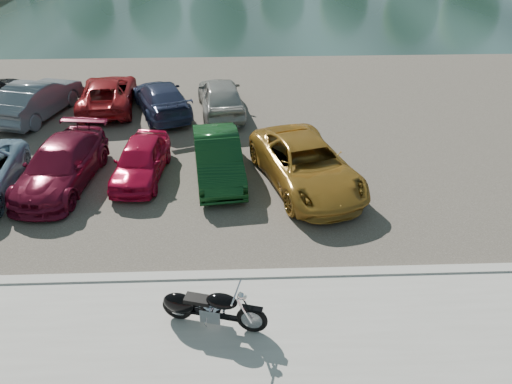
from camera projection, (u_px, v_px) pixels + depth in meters
ground at (263, 341)px, 10.50m from camera, size 200.00×200.00×0.00m
promenade at (265, 380)px, 9.63m from camera, size 60.00×6.00×0.10m
kerb at (259, 275)px, 12.16m from camera, size 60.00×0.30×0.14m
parking_lot at (249, 125)px, 19.82m from camera, size 60.00×18.00×0.04m
motorcycle at (204, 307)px, 10.57m from camera, size 2.28×0.95×1.05m
car_3 at (61, 165)px, 15.55m from camera, size 2.41×4.81×1.34m
car_4 at (141, 160)px, 15.97m from camera, size 1.72×3.69×1.22m
car_5 at (218, 158)px, 15.97m from camera, size 1.90×4.26×1.36m
car_6 at (306, 165)px, 15.49m from camera, size 3.69×5.59×1.43m
car_9 at (37, 99)px, 20.14m from camera, size 2.72×4.73×1.47m
car_10 at (108, 93)px, 20.94m from camera, size 2.56×4.79×1.28m
car_11 at (161, 98)px, 20.45m from camera, size 3.21×4.79×1.29m
car_12 at (221, 96)px, 20.46m from camera, size 2.27×4.43×1.44m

